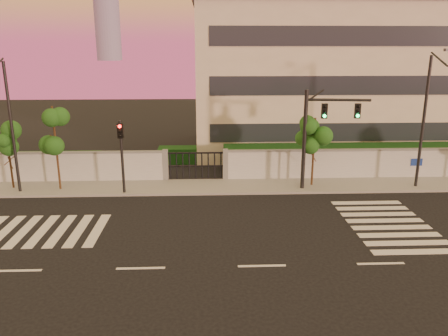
{
  "coord_description": "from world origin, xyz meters",
  "views": [
    {
      "loc": [
        -2.23,
        -16.24,
        8.78
      ],
      "look_at": [
        -1.33,
        6.0,
        2.57
      ],
      "focal_mm": 35.0,
      "sensor_mm": 36.0,
      "label": 1
    }
  ],
  "objects": [
    {
      "name": "perimeter_wall",
      "position": [
        0.1,
        12.0,
        1.07
      ],
      "size": [
        60.0,
        0.36,
        2.2
      ],
      "color": "#ABAEB2",
      "rests_on": "ground"
    },
    {
      "name": "street_tree_e",
      "position": [
        4.55,
        10.44,
        3.31
      ],
      "size": [
        1.62,
        1.29,
        4.5
      ],
      "color": "#382314",
      "rests_on": "ground"
    },
    {
      "name": "street_tree_b",
      "position": [
        -14.5,
        10.61,
        3.12
      ],
      "size": [
        1.5,
        1.2,
        4.23
      ],
      "color": "#382314",
      "rests_on": "ground"
    },
    {
      "name": "institutional_building",
      "position": [
        9.0,
        21.99,
        6.16
      ],
      "size": [
        24.4,
        12.4,
        12.25
      ],
      "color": "beige",
      "rests_on": "ground"
    },
    {
      "name": "traffic_signal_secondary",
      "position": [
        -7.33,
        9.37,
        2.92
      ],
      "size": [
        0.36,
        0.34,
        4.6
      ],
      "rotation": [
        0.0,
        0.0,
        0.18
      ],
      "color": "black",
      "rests_on": "ground"
    },
    {
      "name": "sidewalk",
      "position": [
        0.0,
        10.5,
        0.07
      ],
      "size": [
        60.0,
        3.0,
        0.15
      ],
      "primitive_type": "cube",
      "color": "gray",
      "rests_on": "ground"
    },
    {
      "name": "streetlight_west",
      "position": [
        -13.82,
        9.69,
        4.52
      ],
      "size": [
        0.5,
        2.01,
        8.36
      ],
      "color": "black",
      "rests_on": "ground"
    },
    {
      "name": "road_markings",
      "position": [
        -1.58,
        3.76,
        0.01
      ],
      "size": [
        57.0,
        7.62,
        0.02
      ],
      "color": "silver",
      "rests_on": "ground"
    },
    {
      "name": "traffic_signal_main",
      "position": [
        4.56,
        9.77,
        3.98
      ],
      "size": [
        3.97,
        0.67,
        6.29
      ],
      "rotation": [
        0.0,
        0.0,
        -0.13
      ],
      "color": "black",
      "rests_on": "ground"
    },
    {
      "name": "street_tree_c",
      "position": [
        -11.44,
        10.22,
        3.94
      ],
      "size": [
        1.57,
        1.25,
        5.35
      ],
      "color": "#382314",
      "rests_on": "ground"
    },
    {
      "name": "street_tree_d",
      "position": [
        3.92,
        10.45,
        3.29
      ],
      "size": [
        1.33,
        1.06,
        4.48
      ],
      "color": "#382314",
      "rests_on": "ground"
    },
    {
      "name": "hedge_row",
      "position": [
        1.17,
        14.74,
        0.82
      ],
      "size": [
        41.0,
        4.25,
        1.8
      ],
      "color": "#103514",
      "rests_on": "ground"
    },
    {
      "name": "streetlight_east",
      "position": [
        11.13,
        9.71,
        4.69
      ],
      "size": [
        0.52,
        2.09,
        8.68
      ],
      "color": "black",
      "rests_on": "ground"
    },
    {
      "name": "ground",
      "position": [
        0.0,
        0.0,
        0.0
      ],
      "size": [
        120.0,
        120.0,
        0.0
      ],
      "primitive_type": "plane",
      "color": "black",
      "rests_on": "ground"
    }
  ]
}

